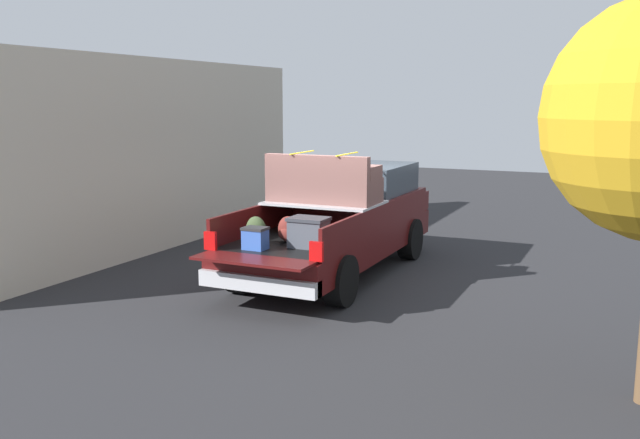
{
  "coord_description": "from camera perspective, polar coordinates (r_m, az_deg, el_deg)",
  "views": [
    {
      "loc": [
        -11.11,
        -4.87,
        3.12
      ],
      "look_at": [
        -0.6,
        0.0,
        1.1
      ],
      "focal_mm": 38.62,
      "sensor_mm": 36.0,
      "label": 1
    }
  ],
  "objects": [
    {
      "name": "ground_plane",
      "position": [
        12.52,
        1.16,
        -4.54
      ],
      "size": [
        40.0,
        40.0,
        0.0
      ],
      "primitive_type": "plane",
      "color": "#262628"
    },
    {
      "name": "pickup_truck",
      "position": [
        12.65,
        1.85,
        0.08
      ],
      "size": [
        6.05,
        2.06,
        2.23
      ],
      "color": "#470F0F",
      "rests_on": "ground_plane"
    },
    {
      "name": "building_facade",
      "position": [
        14.86,
        -12.99,
        5.24
      ],
      "size": [
        10.21,
        0.36,
        3.96
      ],
      "primitive_type": "cube",
      "color": "beige",
      "rests_on": "ground_plane"
    }
  ]
}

